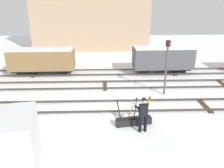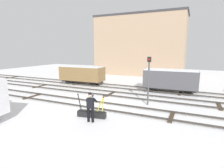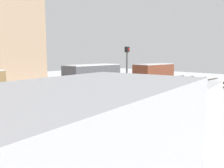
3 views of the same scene
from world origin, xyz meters
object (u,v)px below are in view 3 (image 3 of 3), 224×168
object	(u,v)px
switch_lever_frame	(152,113)
rail_worker	(167,99)
freight_car_back_track	(92,75)
delivery_truck	(117,149)
signal_post	(127,67)
freight_car_far_end	(154,71)

from	to	relation	value
switch_lever_frame	rail_worker	size ratio (longest dim) A/B	1.05
freight_car_back_track	rail_worker	bearing A→B (deg)	-110.32
delivery_truck	signal_post	world-z (taller)	signal_post
delivery_truck	freight_car_back_track	bearing A→B (deg)	41.40
switch_lever_frame	rail_worker	bearing A→B (deg)	-73.24
switch_lever_frame	signal_post	world-z (taller)	signal_post
signal_post	switch_lever_frame	bearing A→B (deg)	-122.88
switch_lever_frame	delivery_truck	size ratio (longest dim) A/B	0.32
signal_post	freight_car_far_end	size ratio (longest dim) A/B	0.71
rail_worker	signal_post	size ratio (longest dim) A/B	0.49
switch_lever_frame	signal_post	size ratio (longest dim) A/B	0.51
delivery_truck	freight_car_back_track	distance (m)	16.23
rail_worker	freight_car_back_track	xyz separation A→B (m)	(3.20, 9.40, 0.30)
rail_worker	signal_post	xyz separation A→B (m)	(2.20, 4.55, 1.22)
switch_lever_frame	rail_worker	world-z (taller)	rail_worker
freight_car_back_track	freight_car_far_end	xyz separation A→B (m)	(8.93, -0.00, -0.10)
rail_worker	delivery_truck	bearing A→B (deg)	-163.64
signal_post	freight_car_back_track	xyz separation A→B (m)	(0.99, 4.86, -0.92)
signal_post	freight_car_back_track	size ratio (longest dim) A/B	0.72
freight_car_back_track	delivery_truck	bearing A→B (deg)	-129.69
switch_lever_frame	delivery_truck	world-z (taller)	delivery_truck
freight_car_far_end	switch_lever_frame	bearing A→B (deg)	-145.13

